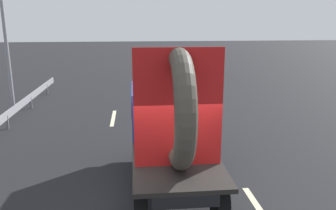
# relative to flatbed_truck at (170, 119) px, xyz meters

# --- Properties ---
(ground_plane) EXTENTS (120.00, 120.00, 0.00)m
(ground_plane) POSITION_rel_flatbed_truck_xyz_m (-0.16, -1.38, -1.70)
(ground_plane) COLOR black
(flatbed_truck) EXTENTS (2.02, 4.92, 3.70)m
(flatbed_truck) POSITION_rel_flatbed_truck_xyz_m (0.00, 0.00, 0.00)
(flatbed_truck) COLOR black
(flatbed_truck) RESTS_ON ground_plane
(distant_sedan) EXTENTS (1.77, 4.14, 1.35)m
(distant_sedan) POSITION_rel_flatbed_truck_xyz_m (3.75, 16.77, -0.97)
(distant_sedan) COLOR black
(distant_sedan) RESTS_ON ground_plane
(traffic_light) EXTENTS (0.42, 0.36, 6.54)m
(traffic_light) POSITION_rel_flatbed_truck_xyz_m (-6.52, 7.43, 2.51)
(traffic_light) COLOR gray
(traffic_light) RESTS_ON ground_plane
(guardrail) EXTENTS (0.10, 12.99, 0.71)m
(guardrail) POSITION_rel_flatbed_truck_xyz_m (-5.97, 6.59, -1.17)
(guardrail) COLOR gray
(guardrail) RESTS_ON ground_plane
(lane_dash_left_far) EXTENTS (0.16, 2.47, 0.01)m
(lane_dash_left_far) POSITION_rel_flatbed_truck_xyz_m (-1.88, 6.08, -1.69)
(lane_dash_left_far) COLOR beige
(lane_dash_left_far) RESTS_ON ground_plane
(lane_dash_right_far) EXTENTS (0.16, 2.44, 0.01)m
(lane_dash_right_far) POSITION_rel_flatbed_truck_xyz_m (1.88, 5.35, -1.69)
(lane_dash_right_far) COLOR beige
(lane_dash_right_far) RESTS_ON ground_plane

